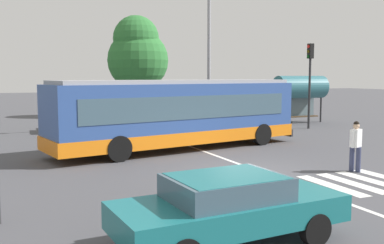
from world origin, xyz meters
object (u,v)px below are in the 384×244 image
(pedestrian_crossing_street, at_px, (356,143))
(parked_car_red, at_px, (203,115))
(background_tree_right, at_px, (137,54))
(city_transit_bus, at_px, (179,113))
(parked_car_black, at_px, (119,117))
(parked_car_blue, at_px, (161,116))
(bus_stop_shelter, at_px, (300,88))
(foreground_sedan, at_px, (229,205))
(parked_car_silver, at_px, (72,119))
(parked_car_teal, at_px, (237,113))
(traffic_light_far_corner, at_px, (310,72))
(twin_arm_street_lamp, at_px, (209,42))

(pedestrian_crossing_street, relative_size, parked_car_red, 0.38)
(pedestrian_crossing_street, relative_size, background_tree_right, 0.21)
(city_transit_bus, bearing_deg, pedestrian_crossing_street, -61.10)
(pedestrian_crossing_street, bearing_deg, parked_car_black, 106.69)
(parked_car_blue, bearing_deg, city_transit_bus, -104.31)
(pedestrian_crossing_street, bearing_deg, background_tree_right, 91.60)
(bus_stop_shelter, height_order, background_tree_right, background_tree_right)
(city_transit_bus, xyz_separation_m, parked_car_black, (-0.69, 7.94, -0.82))
(foreground_sedan, relative_size, background_tree_right, 0.57)
(city_transit_bus, bearing_deg, parked_car_red, 58.17)
(parked_car_black, bearing_deg, parked_car_silver, 173.81)
(parked_car_teal, bearing_deg, background_tree_right, 117.32)
(pedestrian_crossing_street, height_order, parked_car_red, pedestrian_crossing_street)
(parked_car_teal, height_order, background_tree_right, background_tree_right)
(pedestrian_crossing_street, xyz_separation_m, traffic_light_far_corner, (6.54, 10.67, 2.49))
(parked_car_silver, xyz_separation_m, parked_car_red, (8.13, -0.54, 0.00))
(city_transit_bus, height_order, background_tree_right, background_tree_right)
(parked_car_black, relative_size, background_tree_right, 0.56)
(parked_car_blue, bearing_deg, twin_arm_street_lamp, -53.67)
(twin_arm_street_lamp, distance_m, background_tree_right, 11.16)
(parked_car_black, height_order, bus_stop_shelter, bus_stop_shelter)
(pedestrian_crossing_street, distance_m, bus_stop_shelter, 15.84)
(parked_car_silver, relative_size, parked_car_blue, 1.00)
(parked_car_black, relative_size, parked_car_blue, 0.99)
(parked_car_silver, relative_size, bus_stop_shelter, 1.23)
(parked_car_red, bearing_deg, parked_car_blue, 176.11)
(foreground_sedan, bearing_deg, parked_car_teal, 60.05)
(pedestrian_crossing_street, relative_size, twin_arm_street_lamp, 0.21)
(pedestrian_crossing_street, bearing_deg, traffic_light_far_corner, 58.50)
(parked_car_teal, height_order, twin_arm_street_lamp, twin_arm_street_lamp)
(parked_car_silver, relative_size, parked_car_black, 1.02)
(parked_car_teal, xyz_separation_m, background_tree_right, (-4.34, 8.41, 4.22))
(parked_car_red, relative_size, bus_stop_shelter, 1.22)
(parked_car_silver, distance_m, twin_arm_street_lamp, 9.08)
(parked_car_teal, xyz_separation_m, bus_stop_shelter, (4.37, -1.06, 1.65))
(city_transit_bus, relative_size, parked_car_red, 2.61)
(foreground_sedan, xyz_separation_m, parked_car_blue, (5.32, 18.58, 0.00))
(parked_car_red, xyz_separation_m, parked_car_teal, (2.63, 0.21, 0.00))
(pedestrian_crossing_street, xyz_separation_m, parked_car_silver, (-7.06, 14.94, -0.20))
(pedestrian_crossing_street, bearing_deg, twin_arm_street_lamp, 88.64)
(foreground_sedan, relative_size, parked_car_teal, 1.02)
(bus_stop_shelter, distance_m, background_tree_right, 13.12)
(parked_car_blue, relative_size, parked_car_red, 1.00)
(parked_car_blue, distance_m, traffic_light_far_corner, 9.51)
(parked_car_silver, height_order, twin_arm_street_lamp, twin_arm_street_lamp)
(city_transit_bus, height_order, parked_car_silver, city_transit_bus)
(parked_car_blue, relative_size, traffic_light_far_corner, 0.88)
(foreground_sedan, height_order, bus_stop_shelter, bus_stop_shelter)
(traffic_light_far_corner, distance_m, twin_arm_street_lamp, 6.61)
(twin_arm_street_lamp, relative_size, background_tree_right, 1.04)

